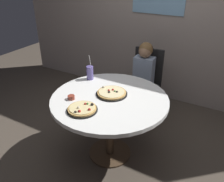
{
  "coord_description": "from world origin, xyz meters",
  "views": [
    {
      "loc": [
        1.03,
        -1.79,
        1.93
      ],
      "look_at": [
        0.0,
        0.05,
        0.8
      ],
      "focal_mm": 37.46,
      "sensor_mm": 36.0,
      "label": 1
    }
  ],
  "objects": [
    {
      "name": "diner_child",
      "position": [
        0.0,
        0.85,
        0.48
      ],
      "size": [
        0.27,
        0.42,
        1.08
      ],
      "color": "#3F4766",
      "rests_on": "ground_plane"
    },
    {
      "name": "sauce_bowl",
      "position": [
        -0.32,
        -0.22,
        0.77
      ],
      "size": [
        0.07,
        0.07,
        0.04
      ],
      "primitive_type": "cylinder",
      "color": "brown",
      "rests_on": "dining_table"
    },
    {
      "name": "ground_plane",
      "position": [
        0.0,
        0.0,
        0.0
      ],
      "size": [
        8.0,
        8.0,
        0.0
      ],
      "primitive_type": "plane",
      "color": "#4C4238"
    },
    {
      "name": "pizza_veggie",
      "position": [
        -0.01,
        0.07,
        0.77
      ],
      "size": [
        0.33,
        0.33,
        0.05
      ],
      "color": "black",
      "rests_on": "dining_table"
    },
    {
      "name": "soda_cup",
      "position": [
        -0.42,
        0.27,
        0.83
      ],
      "size": [
        0.08,
        0.08,
        0.31
      ],
      "color": "#6659A5",
      "rests_on": "dining_table"
    },
    {
      "name": "chair_wooden",
      "position": [
        -0.01,
        1.03,
        0.53
      ],
      "size": [
        0.42,
        0.42,
        0.95
      ],
      "color": "black",
      "rests_on": "ground_plane"
    },
    {
      "name": "wall_with_window",
      "position": [
        -0.0,
        1.66,
        1.45
      ],
      "size": [
        5.2,
        0.14,
        2.9
      ],
      "color": "#A8998E",
      "rests_on": "ground_plane"
    },
    {
      "name": "pizza_cheese",
      "position": [
        -0.1,
        -0.34,
        0.77
      ],
      "size": [
        0.29,
        0.29,
        0.05
      ],
      "color": "black",
      "rests_on": "dining_table"
    },
    {
      "name": "dining_table",
      "position": [
        0.0,
        0.0,
        0.65
      ],
      "size": [
        1.2,
        1.2,
        0.75
      ],
      "color": "white",
      "rests_on": "ground_plane"
    }
  ]
}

